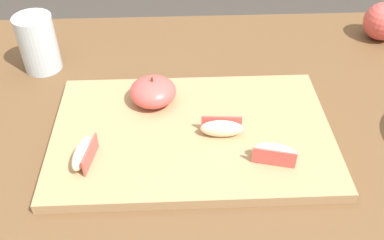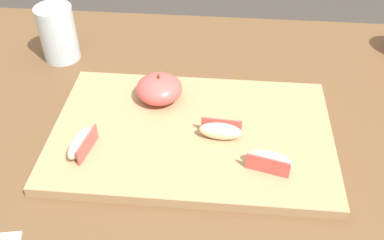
# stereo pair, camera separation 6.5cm
# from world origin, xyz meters

# --- Properties ---
(dining_table) EXTENTS (1.16, 0.76, 0.72)m
(dining_table) POSITION_xyz_m (0.00, 0.00, 0.61)
(dining_table) COLOR brown
(dining_table) RESTS_ON ground_plane
(cutting_board) EXTENTS (0.43, 0.27, 0.02)m
(cutting_board) POSITION_xyz_m (0.01, -0.01, 0.73)
(cutting_board) COLOR #A37F56
(cutting_board) RESTS_ON dining_table
(apple_half_skin_up) EXTENTS (0.08, 0.08, 0.05)m
(apple_half_skin_up) POSITION_xyz_m (-0.06, 0.06, 0.76)
(apple_half_skin_up) COLOR #D14C47
(apple_half_skin_up) RESTS_ON cutting_board
(apple_wedge_front) EXTENTS (0.07, 0.03, 0.03)m
(apple_wedge_front) POSITION_xyz_m (0.05, -0.03, 0.75)
(apple_wedge_front) COLOR beige
(apple_wedge_front) RESTS_ON cutting_board
(apple_wedge_back) EXTENTS (0.07, 0.04, 0.03)m
(apple_wedge_back) POSITION_xyz_m (0.12, -0.08, 0.75)
(apple_wedge_back) COLOR beige
(apple_wedge_back) RESTS_ON cutting_board
(apple_wedge_right) EXTENTS (0.03, 0.07, 0.03)m
(apple_wedge_right) POSITION_xyz_m (-0.15, -0.07, 0.75)
(apple_wedge_right) COLOR beige
(apple_wedge_right) RESTS_ON cutting_board
(drinking_glass_water) EXTENTS (0.07, 0.07, 0.10)m
(drinking_glass_water) POSITION_xyz_m (-0.26, 0.19, 0.78)
(drinking_glass_water) COLOR silver
(drinking_glass_water) RESTS_ON dining_table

